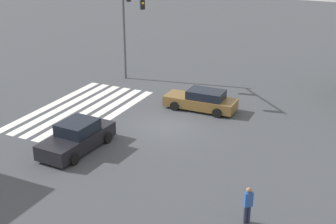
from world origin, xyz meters
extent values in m
plane|color=#3D3F44|center=(0.00, 0.00, 0.00)|extent=(112.74, 112.74, 0.00)
cube|color=silver|center=(0.00, -8.78, 0.00)|extent=(10.40, 0.60, 0.01)
cube|color=silver|center=(0.00, -7.83, 0.00)|extent=(10.40, 0.60, 0.01)
cube|color=silver|center=(0.00, -6.88, 0.00)|extent=(10.40, 0.60, 0.01)
cube|color=silver|center=(0.00, -5.93, 0.00)|extent=(10.40, 0.60, 0.01)
cube|color=silver|center=(0.00, -4.98, 0.00)|extent=(10.40, 0.60, 0.01)
cube|color=silver|center=(0.00, -4.03, 0.00)|extent=(10.40, 0.60, 0.01)
cylinder|color=#47474C|center=(-7.32, -7.32, 3.72)|extent=(0.18, 0.18, 7.44)
cube|color=black|center=(-3.61, -3.61, 6.72)|extent=(0.40, 0.40, 0.84)
sphere|color=gold|center=(-3.50, -3.50, 6.72)|extent=(0.16, 0.16, 0.16)
cube|color=brown|center=(-3.54, 0.67, 0.51)|extent=(1.77, 4.80, 0.68)
cube|color=black|center=(-3.55, 1.06, 1.12)|extent=(1.56, 2.38, 0.55)
cylinder|color=black|center=(-2.65, -0.80, 0.31)|extent=(0.23, 0.62, 0.61)
cylinder|color=black|center=(-4.38, -0.83, 0.31)|extent=(0.23, 0.62, 0.61)
cylinder|color=black|center=(-2.71, 2.16, 0.31)|extent=(0.23, 0.62, 0.61)
cylinder|color=black|center=(-4.43, 2.13, 0.31)|extent=(0.23, 0.62, 0.61)
cube|color=black|center=(4.93, -3.12, 0.57)|extent=(4.81, 2.09, 0.79)
cube|color=black|center=(4.81, -3.12, 1.28)|extent=(2.11, 1.78, 0.64)
cylinder|color=black|center=(6.44, -2.23, 0.31)|extent=(0.62, 0.25, 0.61)
cylinder|color=black|center=(6.36, -4.15, 0.31)|extent=(0.62, 0.25, 0.61)
cylinder|color=black|center=(3.51, -2.10, 0.31)|extent=(0.62, 0.25, 0.61)
cylinder|color=black|center=(3.42, -4.02, 0.31)|extent=(0.62, 0.25, 0.61)
cylinder|color=#232842|center=(7.55, 7.17, 0.40)|extent=(0.14, 0.14, 0.81)
cylinder|color=#232842|center=(7.44, 7.29, 0.40)|extent=(0.14, 0.14, 0.81)
cube|color=#284C93|center=(7.49, 7.23, 1.13)|extent=(0.41, 0.41, 0.64)
sphere|color=#8C6647|center=(7.49, 7.23, 1.56)|extent=(0.22, 0.22, 0.22)
camera|label=1|loc=(23.53, 11.38, 11.44)|focal=50.00mm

